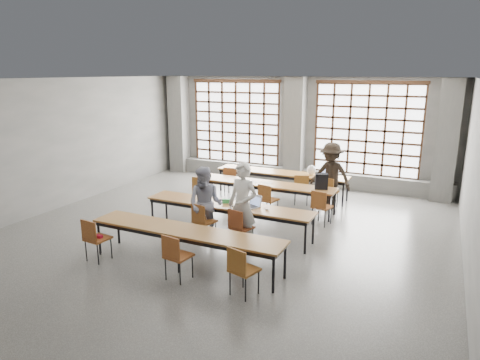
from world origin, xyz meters
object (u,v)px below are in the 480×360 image
(chair_back_right, at_px, (328,189))
(chair_front_left, at_px, (202,219))
(chair_mid_left, at_px, (201,188))
(chair_mid_centre, at_px, (267,197))
(student_female, at_px, (206,204))
(student_back, at_px, (331,175))
(green_box, at_px, (228,201))
(desk_row_b, at_px, (263,185))
(student_male, at_px, (243,206))
(desk_row_d, at_px, (185,233))
(red_pouch, at_px, (98,236))
(desk_row_c, at_px, (228,207))
(mouse, at_px, (267,209))
(chair_front_right, at_px, (239,225))
(phone, at_px, (233,206))
(backpack, at_px, (321,181))
(plastic_bag, at_px, (311,170))
(laptop_front, at_px, (253,204))
(chair_near_left, at_px, (94,236))
(chair_near_right, at_px, (241,267))
(laptop_back, at_px, (327,174))
(chair_back_left, at_px, (231,178))
(chair_mid_right, at_px, (321,204))
(desk_row_a, at_px, (282,174))
(chair_near_mid, at_px, (176,253))
(chair_back_mid, at_px, (301,186))

(chair_back_right, height_order, chair_front_left, same)
(chair_mid_left, relative_size, chair_mid_centre, 1.00)
(chair_mid_centre, height_order, student_female, student_female)
(student_back, distance_m, green_box, 3.38)
(desk_row_b, xyz_separation_m, student_male, (0.63, -2.64, 0.26))
(desk_row_b, distance_m, chair_back_right, 1.80)
(chair_back_right, bearing_deg, desk_row_d, -108.76)
(red_pouch, bearing_deg, desk_row_b, 69.47)
(desk_row_c, bearing_deg, mouse, -1.21)
(chair_front_right, bearing_deg, phone, 127.12)
(red_pouch, bearing_deg, chair_mid_centre, 61.85)
(mouse, height_order, backpack, backpack)
(chair_back_right, bearing_deg, student_back, 83.30)
(chair_back_right, height_order, student_female, student_female)
(plastic_bag, relative_size, red_pouch, 1.43)
(desk_row_c, distance_m, chair_front_left, 0.72)
(laptop_front, bearing_deg, chair_near_left, -132.29)
(chair_near_right, relative_size, green_box, 3.52)
(chair_near_left, bearing_deg, chair_front_left, 51.99)
(desk_row_b, distance_m, chair_mid_left, 1.71)
(chair_mid_centre, xyz_separation_m, student_back, (1.25, 1.52, 0.37))
(mouse, bearing_deg, laptop_back, 83.89)
(chair_back_left, xyz_separation_m, mouse, (2.34, -2.92, 0.21))
(chair_mid_left, height_order, red_pouch, chair_mid_left)
(chair_back_right, height_order, laptop_front, laptop_front)
(chair_back_right, bearing_deg, green_box, -120.05)
(chair_mid_right, bearing_deg, chair_front_left, -134.09)
(desk_row_a, xyz_separation_m, chair_mid_right, (1.75, -2.02, -0.13))
(chair_mid_right, height_order, phone, chair_mid_right)
(mouse, distance_m, green_box, 1.01)
(chair_near_mid, height_order, phone, chair_near_mid)
(chair_front_left, xyz_separation_m, chair_near_mid, (0.50, -1.79, 0.00))
(student_back, height_order, backpack, student_back)
(chair_back_left, relative_size, chair_near_right, 1.00)
(desk_row_b, relative_size, chair_front_right, 4.55)
(chair_mid_right, relative_size, chair_near_mid, 1.00)
(chair_back_right, height_order, chair_mid_centre, same)
(desk_row_a, distance_m, chair_near_left, 6.19)
(desk_row_d, xyz_separation_m, chair_near_right, (1.48, -0.63, -0.13))
(chair_back_right, distance_m, chair_mid_left, 3.50)
(chair_front_left, distance_m, red_pouch, 2.20)
(student_back, bearing_deg, chair_back_mid, -159.19)
(student_back, xyz_separation_m, laptop_back, (-0.26, 0.61, -0.11))
(chair_near_left, relative_size, laptop_front, 1.94)
(mouse, height_order, green_box, green_box)
(chair_near_left, bearing_deg, green_box, 56.25)
(desk_row_d, relative_size, chair_mid_right, 4.55)
(desk_row_c, height_order, red_pouch, desk_row_c)
(chair_front_left, bearing_deg, student_female, 81.28)
(chair_back_left, bearing_deg, desk_row_b, -29.58)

